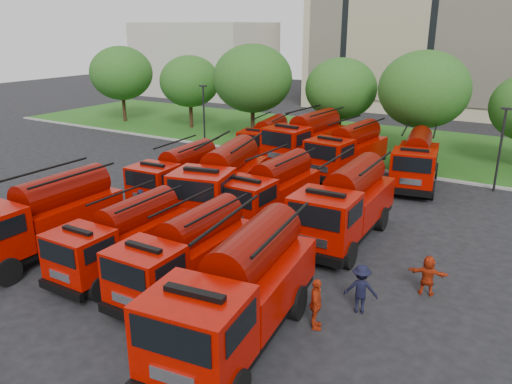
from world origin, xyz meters
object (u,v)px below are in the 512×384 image
at_px(firefighter_3, 359,312).
at_px(firefighter_5, 425,294).
at_px(fire_truck_11, 416,160).
at_px(firefighter_4, 143,217).
at_px(fire_truck_0, 43,217).
at_px(fire_truck_10, 348,150).
at_px(fire_truck_8, 267,139).
at_px(fire_truck_4, 178,174).
at_px(firefighter_0, 127,311).
at_px(fire_truck_7, 345,204).
at_px(fire_truck_2, 186,252).
at_px(fire_truck_3, 239,291).
at_px(firefighter_2, 315,328).
at_px(fire_truck_1, 122,237).
at_px(fire_truck_9, 306,139).
at_px(fire_truck_5, 222,181).
at_px(fire_truck_6, 271,190).

xyz_separation_m(firefighter_3, firefighter_5, (1.71, 2.48, 0.00)).
bearing_deg(fire_truck_11, firefighter_4, -139.31).
xyz_separation_m(fire_truck_0, firefighter_5, (15.31, 5.10, -1.70)).
bearing_deg(fire_truck_10, fire_truck_8, 176.64).
relative_size(fire_truck_4, firefighter_0, 3.51).
relative_size(fire_truck_7, firefighter_5, 4.96).
distance_m(fire_truck_2, fire_truck_3, 3.96).
distance_m(fire_truck_10, firefighter_4, 14.54).
xyz_separation_m(fire_truck_4, fire_truck_7, (10.31, -0.34, 0.22)).
relative_size(fire_truck_3, fire_truck_8, 1.20).
distance_m(fire_truck_2, firefighter_5, 9.20).
height_order(fire_truck_10, firefighter_2, fire_truck_10).
bearing_deg(fire_truck_3, fire_truck_11, 81.22).
bearing_deg(firefighter_0, fire_truck_11, 62.19).
bearing_deg(fire_truck_11, fire_truck_2, -112.72).
xyz_separation_m(fire_truck_10, fire_truck_11, (4.50, 0.13, -0.07)).
distance_m(fire_truck_11, firefighter_0, 20.83).
height_order(fire_truck_1, fire_truck_7, fire_truck_7).
bearing_deg(fire_truck_9, fire_truck_5, -81.63).
distance_m(fire_truck_7, firefighter_4, 10.67).
relative_size(firefighter_2, firefighter_5, 1.15).
bearing_deg(firefighter_0, fire_truck_8, 92.94).
xyz_separation_m(fire_truck_10, firefighter_5, (8.49, -13.34, -1.71)).
relative_size(fire_truck_0, fire_truck_1, 1.17).
height_order(firefighter_4, firefighter_5, firefighter_5).
bearing_deg(fire_truck_5, firefighter_5, -28.30).
height_order(fire_truck_6, firefighter_2, fire_truck_6).
relative_size(fire_truck_10, firefighter_3, 4.23).
bearing_deg(fire_truck_3, fire_truck_7, 83.62).
relative_size(fire_truck_0, fire_truck_4, 1.09).
relative_size(fire_truck_8, firefighter_4, 4.30).
height_order(fire_truck_6, firefighter_4, fire_truck_6).
height_order(fire_truck_4, firefighter_2, fire_truck_4).
xyz_separation_m(firefighter_0, firefighter_3, (7.07, 4.25, 0.00)).
bearing_deg(fire_truck_10, fire_truck_7, -62.77).
distance_m(fire_truck_8, fire_truck_10, 7.06).
xyz_separation_m(fire_truck_9, firefighter_5, (12.21, -14.70, -1.82)).
bearing_deg(firefighter_5, fire_truck_0, 7.81).
height_order(fire_truck_11, firefighter_0, fire_truck_11).
bearing_deg(firefighter_3, fire_truck_11, -100.16).
bearing_deg(fire_truck_11, fire_truck_7, -103.59).
bearing_deg(firefighter_0, fire_truck_9, 84.64).
bearing_deg(fire_truck_1, firefighter_5, 21.00).
distance_m(fire_truck_1, firefighter_2, 8.71).
height_order(fire_truck_0, firefighter_5, fire_truck_0).
height_order(fire_truck_5, fire_truck_8, fire_truck_5).
distance_m(fire_truck_2, firefighter_0, 2.95).
height_order(fire_truck_6, fire_truck_7, fire_truck_7).
distance_m(fire_truck_3, fire_truck_8, 23.37).
relative_size(fire_truck_11, firefighter_4, 4.78).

